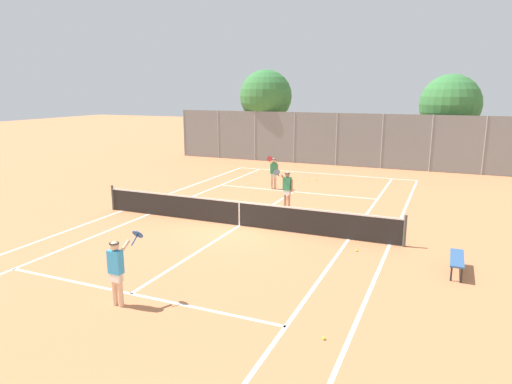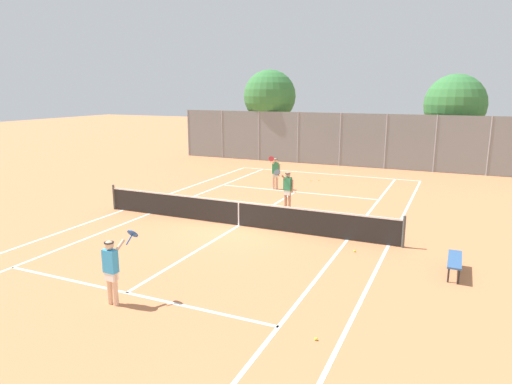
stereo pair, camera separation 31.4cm
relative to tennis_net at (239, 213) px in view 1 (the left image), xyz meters
name	(u,v)px [view 1 (the left image)]	position (x,y,z in m)	size (l,w,h in m)	color
ground_plane	(239,226)	(0.00, 0.00, -0.51)	(120.00, 120.00, 0.00)	#CC7A4C
court_line_markings	(239,226)	(0.00, 0.00, -0.51)	(11.10, 23.90, 0.01)	white
tennis_net	(239,213)	(0.00, 0.00, 0.00)	(12.00, 0.10, 1.07)	#474C47
player_near_side	(116,269)	(0.13, -7.01, 0.42)	(0.69, 0.73, 1.77)	beige
player_far_left	(273,171)	(-1.17, 6.58, 0.42)	(0.43, 0.90, 1.77)	#D8A884
player_far_right	(287,188)	(0.79, 3.09, 0.42)	(0.70, 0.73, 1.77)	tan
loose_tennis_ball_0	(357,250)	(4.62, -1.06, -0.48)	(0.07, 0.07, 0.07)	#D1DB33
loose_tennis_ball_1	(324,338)	(5.03, -6.59, -0.48)	(0.07, 0.07, 0.07)	#D1DB33
loose_tennis_ball_2	(308,180)	(-0.13, 9.40, -0.48)	(0.07, 0.07, 0.07)	#D1DB33
loose_tennis_ball_3	(316,180)	(0.24, 9.69, -0.48)	(0.07, 0.07, 0.07)	#D1DB33
courtside_bench	(457,259)	(7.51, -1.72, -0.10)	(0.36, 1.50, 0.47)	#33598C
back_fence	(337,139)	(0.00, 15.29, 1.26)	(23.90, 0.08, 3.54)	gray
tree_behind_left	(266,98)	(-5.75, 16.89, 3.91)	(3.83, 3.83, 6.47)	brown
tree_behind_right	(449,106)	(6.76, 17.87, 3.45)	(3.90, 3.90, 6.03)	brown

